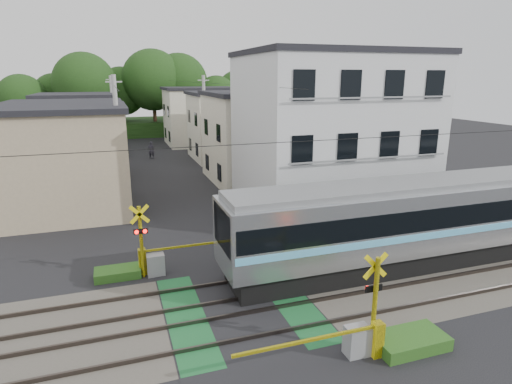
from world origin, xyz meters
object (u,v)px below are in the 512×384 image
object	(u,v)px
crossing_signal_near	(361,333)
pedestrian	(151,150)
crossing_signal_far	(153,259)
apartment_block	(331,133)

from	to	relation	value
crossing_signal_near	pedestrian	bearing A→B (deg)	94.69
crossing_signal_far	apartment_block	size ratio (longest dim) A/B	0.46
crossing_signal_far	apartment_block	xyz separation A→B (m)	(11.09, 5.84, 3.94)
apartment_block	pedestrian	size ratio (longest dim) A/B	5.85
crossing_signal_far	pedestrian	size ratio (longest dim) A/B	2.72
crossing_signal_near	pedestrian	world-z (taller)	crossing_signal_near
crossing_signal_near	apartment_block	distance (m)	14.95
crossing_signal_near	pedestrian	size ratio (longest dim) A/B	2.72
apartment_block	pedestrian	bearing A→B (deg)	112.95
crossing_signal_far	apartment_block	bearing A→B (deg)	27.78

